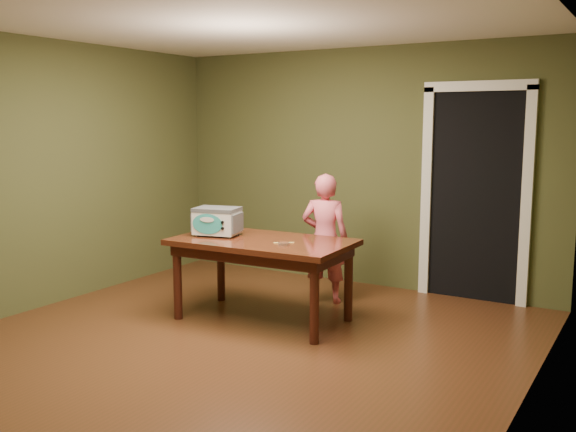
# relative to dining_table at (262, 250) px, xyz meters

# --- Properties ---
(floor) EXTENTS (5.00, 5.00, 0.00)m
(floor) POSITION_rel_dining_table_xyz_m (0.16, -0.80, -0.65)
(floor) COLOR #502917
(floor) RESTS_ON ground
(room_shell) EXTENTS (4.52, 5.02, 2.61)m
(room_shell) POSITION_rel_dining_table_xyz_m (0.16, -0.80, 1.06)
(room_shell) COLOR #404424
(room_shell) RESTS_ON ground
(doorway) EXTENTS (1.10, 0.66, 2.25)m
(doorway) POSITION_rel_dining_table_xyz_m (1.46, 1.99, 0.41)
(doorway) COLOR black
(doorway) RESTS_ON ground
(dining_table) EXTENTS (1.63, 0.96, 0.75)m
(dining_table) POSITION_rel_dining_table_xyz_m (0.00, 0.00, 0.00)
(dining_table) COLOR #3D190E
(dining_table) RESTS_ON floor
(toy_oven) EXTENTS (0.47, 0.37, 0.26)m
(toy_oven) POSITION_rel_dining_table_xyz_m (-0.48, -0.04, 0.24)
(toy_oven) COLOR #4C4F54
(toy_oven) RESTS_ON dining_table
(baking_pan) EXTENTS (0.10, 0.10, 0.02)m
(baking_pan) POSITION_rel_dining_table_xyz_m (0.30, -0.12, 0.11)
(baking_pan) COLOR silver
(baking_pan) RESTS_ON dining_table
(spatula) EXTENTS (0.16, 0.13, 0.01)m
(spatula) POSITION_rel_dining_table_xyz_m (0.26, -0.06, 0.10)
(spatula) COLOR #E6C664
(spatula) RESTS_ON dining_table
(child) EXTENTS (0.54, 0.42, 1.30)m
(child) POSITION_rel_dining_table_xyz_m (0.21, 0.82, -0.00)
(child) COLOR #EC6172
(child) RESTS_ON floor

